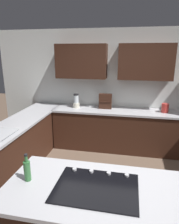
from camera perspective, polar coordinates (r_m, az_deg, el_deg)
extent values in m
plane|color=brown|center=(3.33, 7.11, -23.07)|extent=(14.00, 14.00, 0.00)
cube|color=silver|center=(4.74, 9.76, 6.30)|extent=(6.00, 0.10, 2.60)
cube|color=#381E14|center=(4.47, 15.30, 13.27)|extent=(1.10, 0.34, 0.72)
cube|color=#381E14|center=(4.59, -2.25, 13.88)|extent=(1.10, 0.34, 0.72)
cube|color=#381E14|center=(4.61, 7.82, -5.13)|extent=(2.80, 0.60, 0.86)
cube|color=#B2B2B7|center=(4.47, 8.04, 0.24)|extent=(2.84, 0.64, 0.04)
cube|color=#381E14|center=(4.05, -18.88, -9.06)|extent=(0.60, 2.90, 0.86)
cube|color=#B2B2B7|center=(3.89, -19.48, -3.03)|extent=(0.64, 2.94, 0.04)
cube|color=#B2B2B7|center=(2.02, 1.86, -20.87)|extent=(1.73, 0.90, 0.04)
cube|color=#515456|center=(3.49, -23.65, -5.19)|extent=(0.40, 0.30, 0.02)
cube|color=black|center=(2.01, 1.87, -20.25)|extent=(0.76, 0.56, 0.01)
cylinder|color=#B2B2B7|center=(2.17, 10.32, -16.90)|extent=(0.04, 0.04, 0.02)
cylinder|color=#B2B2B7|center=(2.18, 5.38, -16.57)|extent=(0.04, 0.04, 0.02)
cylinder|color=#B2B2B7|center=(2.20, 0.52, -16.13)|extent=(0.04, 0.04, 0.02)
cylinder|color=#B2B2B7|center=(2.23, -4.19, -15.59)|extent=(0.04, 0.04, 0.02)
cylinder|color=beige|center=(4.63, -3.71, 1.88)|extent=(0.15, 0.15, 0.11)
cylinder|color=silver|center=(4.59, -3.75, 3.61)|extent=(0.11, 0.11, 0.18)
cylinder|color=black|center=(4.57, -3.77, 4.85)|extent=(0.12, 0.12, 0.03)
cube|color=#381E14|center=(4.53, 4.41, 3.00)|extent=(0.28, 0.10, 0.33)
cube|color=#381E14|center=(4.47, 4.32, 2.84)|extent=(0.26, 0.02, 0.02)
cylinder|color=red|center=(4.52, 20.22, 1.05)|extent=(0.15, 0.15, 0.19)
cylinder|color=#336B38|center=(2.15, -16.89, -15.39)|extent=(0.06, 0.06, 0.20)
cylinder|color=#336B38|center=(2.08, -17.19, -12.33)|extent=(0.03, 0.03, 0.06)
cylinder|color=black|center=(2.06, -17.28, -11.35)|extent=(0.03, 0.03, 0.02)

